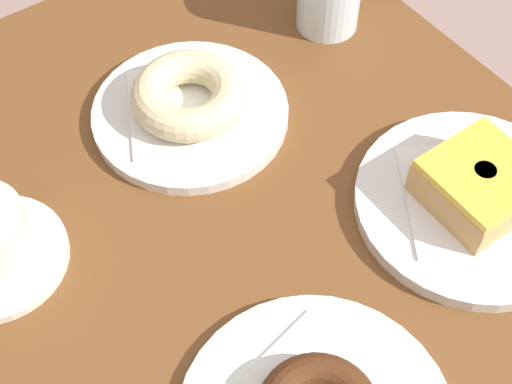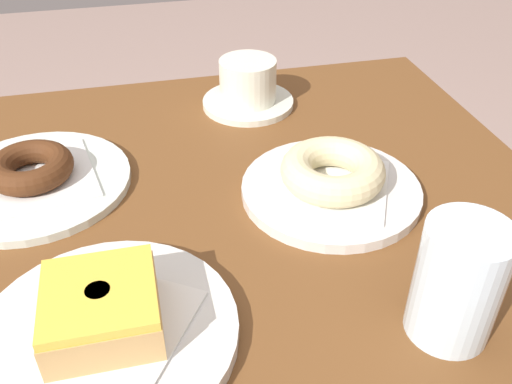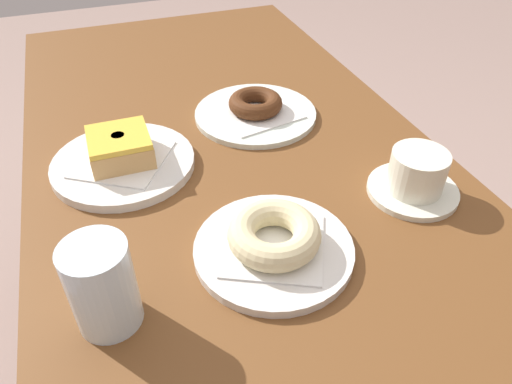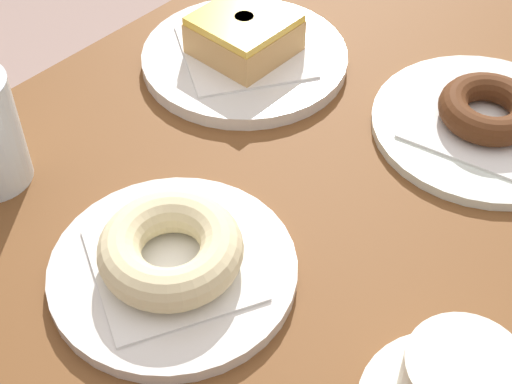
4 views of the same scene
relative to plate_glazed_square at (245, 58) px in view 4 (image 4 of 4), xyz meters
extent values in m
cube|color=brown|center=(0.07, -0.18, -0.03)|extent=(1.18, 0.67, 0.05)
cylinder|color=brown|center=(0.60, 0.08, -0.38)|extent=(0.05, 0.05, 0.66)
cylinder|color=silver|center=(0.00, 0.00, 0.00)|extent=(0.23, 0.23, 0.01)
cube|color=white|center=(0.00, 0.00, 0.01)|extent=(0.18, 0.18, 0.00)
cube|color=tan|center=(0.00, 0.00, 0.03)|extent=(0.09, 0.09, 0.03)
cube|color=yellow|center=(0.00, 0.00, 0.05)|extent=(0.09, 0.09, 0.01)
cylinder|color=tan|center=(0.00, 0.00, 0.05)|extent=(0.02, 0.02, 0.00)
cylinder|color=silver|center=(-0.26, -0.16, 0.00)|extent=(0.21, 0.21, 0.01)
cube|color=white|center=(-0.26, -0.16, 0.01)|extent=(0.17, 0.17, 0.00)
torus|color=beige|center=(-0.26, -0.16, 0.03)|extent=(0.12, 0.12, 0.04)
cylinder|color=silver|center=(0.08, -0.25, 0.00)|extent=(0.22, 0.22, 0.01)
cube|color=white|center=(0.08, -0.25, 0.00)|extent=(0.16, 0.16, 0.00)
torus|color=#4B2712|center=(0.08, -0.25, 0.02)|extent=(0.10, 0.10, 0.03)
cylinder|color=black|center=(-0.21, -0.40, 0.06)|extent=(0.07, 0.07, 0.00)
camera|label=1|loc=(0.21, -0.40, 0.58)|focal=51.42mm
camera|label=2|loc=(-0.05, 0.34, 0.38)|focal=39.42mm
camera|label=3|loc=(-0.66, 0.01, 0.45)|focal=33.86mm
camera|label=4|loc=(-0.51, -0.48, 0.51)|focal=54.22mm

